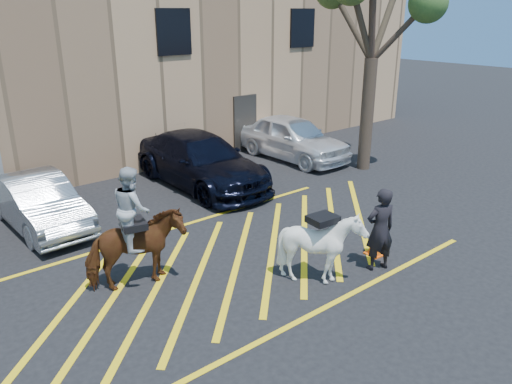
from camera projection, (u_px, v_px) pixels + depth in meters
ground at (229, 257)px, 11.33m from camera, size 90.00×90.00×0.00m
car_silver_sedan at (39, 202)px, 12.70m from camera, size 1.58×4.15×1.35m
car_blue_suv at (200, 161)px, 15.78m from camera, size 2.28×5.56×1.61m
car_white_suv at (292, 138)px, 18.62m from camera, size 2.00×4.77×1.61m
handler at (380, 229)px, 10.54m from camera, size 0.78×0.64×1.84m
warehouse at (36, 56)px, 18.75m from camera, size 32.42×10.20×7.30m
hatching_zone at (237, 262)px, 11.12m from camera, size 12.60×5.12×0.01m
mounted_bay at (135, 240)px, 9.81m from camera, size 2.06×1.26×2.53m
saddled_white at (321, 247)px, 10.07m from camera, size 1.38×1.52×1.56m
traffic_cone at (376, 240)px, 11.34m from camera, size 0.41×0.41×0.73m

